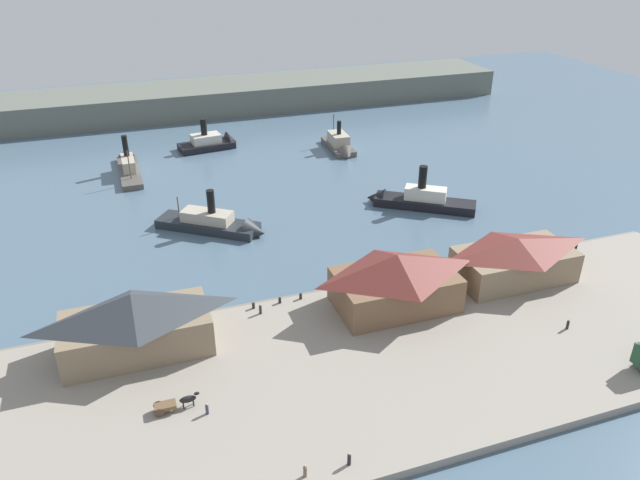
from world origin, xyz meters
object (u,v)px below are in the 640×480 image
object	(u,v)px
pedestrian_by_tram	(568,325)
mooring_post_east	(280,300)
ferry_near_quay	(219,224)
horse_cart	(174,403)
pedestrian_standing_center	(305,471)
ferry_mid_harbor	(340,146)
pedestrian_walking_west	(207,409)
ferry_shed_customs_shed	(396,280)
ferry_departing_north	(128,165)
ferry_approaching_east	(213,143)
ferry_shed_west_terminal	(515,258)
ferry_moored_east	(414,199)
mooring_post_west	(253,306)
ferry_shed_central_terminal	(135,322)
pedestrian_near_east_shed	(260,309)
pedestrian_near_cart	(349,459)
mooring_post_center_west	(301,296)
mooring_post_center_east	(576,246)

from	to	relation	value
pedestrian_by_tram	mooring_post_east	size ratio (longest dim) A/B	1.73
ferry_near_quay	horse_cart	bearing A→B (deg)	-106.61
pedestrian_standing_center	pedestrian_by_tram	bearing A→B (deg)	16.08
mooring_post_east	ferry_mid_harbor	size ratio (longest dim) A/B	0.06
ferry_near_quay	pedestrian_walking_west	bearing A→B (deg)	-102.14
ferry_shed_customs_shed	ferry_departing_north	bearing A→B (deg)	114.75
pedestrian_walking_west	ferry_approaching_east	xyz separation A→B (m)	(18.15, 98.24, -0.44)
ferry_near_quay	ferry_approaching_east	xyz separation A→B (m)	(7.54, 48.92, 0.06)
ferry_shed_west_terminal	ferry_moored_east	bearing A→B (deg)	91.70
ferry_shed_west_terminal	mooring_post_west	world-z (taller)	ferry_shed_west_terminal
ferry_shed_central_terminal	pedestrian_standing_center	size ratio (longest dim) A/B	12.14
pedestrian_standing_center	pedestrian_by_tram	xyz separation A→B (m)	(43.24, 12.46, -0.03)
pedestrian_near_east_shed	pedestrian_near_cart	world-z (taller)	pedestrian_near_cart
pedestrian_standing_center	mooring_post_center_west	xyz separation A→B (m)	(9.62, 32.23, -0.29)
ferry_near_quay	ferry_departing_north	distance (m)	42.07
ferry_departing_north	mooring_post_center_east	bearing A→B (deg)	-43.58
ferry_shed_customs_shed	mooring_post_center_east	size ratio (longest dim) A/B	20.07
ferry_moored_east	pedestrian_near_cart	bearing A→B (deg)	-122.54
mooring_post_west	ferry_shed_customs_shed	bearing A→B (deg)	-16.51
ferry_shed_central_terminal	mooring_post_west	bearing A→B (deg)	15.34
mooring_post_west	horse_cart	bearing A→B (deg)	-127.84
ferry_shed_customs_shed	pedestrian_standing_center	distance (m)	34.64
mooring_post_center_east	ferry_near_quay	xyz separation A→B (m)	(-58.33, 29.94, -0.24)
mooring_post_center_east	ferry_mid_harbor	bearing A→B (deg)	107.03
mooring_post_center_west	ferry_mid_harbor	world-z (taller)	ferry_mid_harbor
ferry_shed_central_terminal	pedestrian_near_cart	distance (m)	34.04
pedestrian_near_east_shed	pedestrian_walking_west	xyz separation A→B (m)	(-10.93, -18.00, -0.04)
mooring_post_center_west	ferry_departing_north	world-z (taller)	ferry_departing_north
pedestrian_by_tram	mooring_post_center_east	world-z (taller)	pedestrian_by_tram
pedestrian_near_east_shed	ferry_mid_harbor	xyz separation A→B (m)	(37.96, 66.83, -0.45)
mooring_post_center_east	mooring_post_east	world-z (taller)	same
mooring_post_east	ferry_mid_harbor	distance (m)	73.61
horse_cart	mooring_post_west	size ratio (longest dim) A/B	6.07
horse_cart	pedestrian_by_tram	world-z (taller)	horse_cart
mooring_post_center_east	mooring_post_center_west	world-z (taller)	same
ferry_shed_central_terminal	pedestrian_standing_center	distance (m)	31.41
ferry_shed_central_terminal	mooring_post_east	bearing A→B (deg)	12.67
ferry_shed_west_terminal	ferry_approaching_east	distance (m)	90.46
mooring_post_center_east	ferry_approaching_east	bearing A→B (deg)	122.78
mooring_post_center_west	ferry_shed_customs_shed	bearing A→B (deg)	-25.53
ferry_shed_customs_shed	mooring_post_center_west	world-z (taller)	ferry_shed_customs_shed
pedestrian_walking_west	pedestrian_near_east_shed	bearing A→B (deg)	58.74
pedestrian_walking_west	mooring_post_east	xyz separation A→B (m)	(14.40, 19.80, -0.26)
ferry_shed_central_terminal	horse_cart	distance (m)	13.93
mooring_post_west	ferry_moored_east	bearing A→B (deg)	34.03
mooring_post_east	pedestrian_near_cart	bearing A→B (deg)	-92.45
ferry_shed_central_terminal	pedestrian_walking_west	size ratio (longest dim) A/B	12.70
mooring_post_center_east	pedestrian_standing_center	bearing A→B (deg)	-152.43
mooring_post_east	ferry_moored_east	size ratio (longest dim) A/B	0.04
mooring_post_west	mooring_post_center_east	xyz separation A→B (m)	(58.67, -0.34, 0.00)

